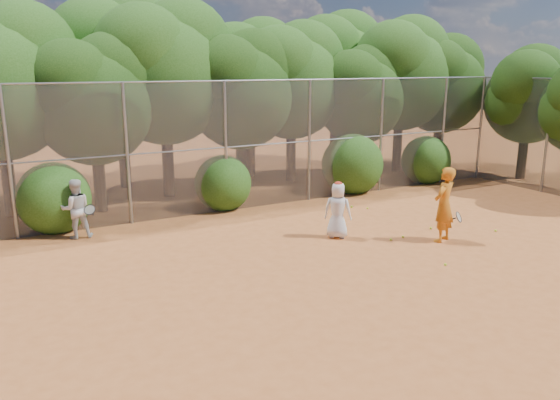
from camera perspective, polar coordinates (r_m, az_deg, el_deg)
ground at (r=12.79m, az=9.37°, el=-6.66°), size 80.00×80.00×0.00m
fence_back at (r=17.22m, az=-2.97°, el=5.89°), size 20.05×0.09×4.03m
fence_side at (r=21.53m, az=26.16°, el=6.10°), size 0.09×6.09×4.03m
tree_2 at (r=17.52m, az=-18.85°, el=10.35°), size 3.99×3.47×5.47m
tree_3 at (r=19.06m, az=-11.95°, el=13.46°), size 4.89×4.26×6.70m
tree_4 at (r=19.38m, az=-4.11°, el=11.83°), size 4.19×3.64×5.73m
tree_5 at (r=21.23m, az=1.28°, el=12.82°), size 4.51×3.92×6.17m
tree_6 at (r=21.77m, az=8.43°, el=11.18°), size 3.86×3.36×5.29m
tree_7 at (r=23.79m, az=12.60°, el=13.18°), size 4.77×4.14×6.53m
tree_8 at (r=24.92m, az=16.56°, el=11.90°), size 4.25×3.70×5.82m
tree_10 at (r=20.94m, az=-16.46°, el=13.85°), size 5.15×4.48×7.06m
tree_11 at (r=22.18m, az=-3.13°, el=13.16°), size 4.64×4.03×6.35m
tree_12 at (r=24.95m, az=5.93°, el=13.99°), size 5.02×4.37×6.88m
tree_13 at (r=23.79m, az=24.61°, el=10.32°), size 3.86×3.36×5.29m
bush_0 at (r=16.15m, az=-22.60°, el=0.48°), size 2.00×2.00×2.00m
bush_1 at (r=17.34m, az=-5.98°, el=2.02°), size 1.80×1.80×1.80m
bush_2 at (r=19.72m, az=7.58°, el=4.01°), size 2.20×2.20×2.20m
bush_3 at (r=21.96m, az=15.01°, el=4.26°), size 1.90×1.90×1.90m
player_yellow at (r=14.60m, az=16.77°, el=-0.47°), size 0.94×0.69×1.95m
player_teen at (r=14.41m, az=6.05°, el=-1.04°), size 0.85×0.85×1.52m
player_white at (r=15.27m, az=-20.56°, el=-0.87°), size 0.88×0.78×1.58m
ball_0 at (r=14.84m, az=12.73°, el=-3.76°), size 0.07×0.07×0.07m
ball_1 at (r=15.80m, az=15.47°, el=-2.84°), size 0.07×0.07×0.07m
ball_2 at (r=13.08m, az=16.89°, el=-6.46°), size 0.07×0.07×0.07m
ball_3 at (r=16.13m, az=21.59°, el=-2.99°), size 0.07×0.07×0.07m
ball_4 at (r=14.55m, az=11.51°, el=-4.06°), size 0.07×0.07×0.07m
ball_5 at (r=17.55m, az=9.12°, el=-0.84°), size 0.07×0.07×0.07m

